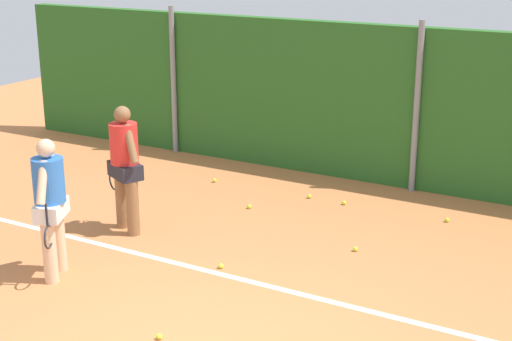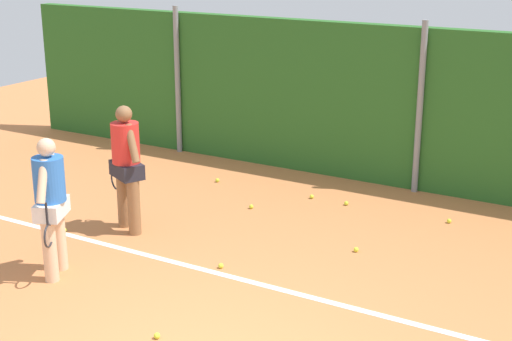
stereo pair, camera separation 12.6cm
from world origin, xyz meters
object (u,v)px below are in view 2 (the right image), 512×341
(tennis_ball_1, at_px, (217,180))
(tennis_ball_7, at_px, (251,207))
(tennis_ball_6, at_px, (312,197))
(tennis_ball_8, at_px, (64,230))
(player_midcourt, at_px, (126,162))
(tennis_ball_0, at_px, (449,221))
(tennis_ball_5, at_px, (356,250))
(tennis_ball_9, at_px, (157,336))
(tennis_ball_2, at_px, (346,203))
(player_foreground_near, at_px, (51,200))
(tennis_ball_4, at_px, (221,266))

(tennis_ball_1, distance_m, tennis_ball_7, 1.39)
(tennis_ball_6, xyz_separation_m, tennis_ball_8, (-2.37, -2.99, 0.00))
(player_midcourt, height_order, tennis_ball_0, player_midcourt)
(tennis_ball_1, relative_size, tennis_ball_5, 1.00)
(player_midcourt, height_order, tennis_ball_9, player_midcourt)
(tennis_ball_7, bearing_deg, tennis_ball_6, 55.68)
(tennis_ball_6, bearing_deg, tennis_ball_9, -83.75)
(tennis_ball_2, relative_size, tennis_ball_9, 1.00)
(player_foreground_near, relative_size, tennis_ball_9, 26.14)
(player_foreground_near, height_order, tennis_ball_1, player_foreground_near)
(tennis_ball_1, bearing_deg, player_midcourt, -87.94)
(tennis_ball_2, height_order, tennis_ball_6, same)
(tennis_ball_5, xyz_separation_m, tennis_ball_9, (-0.91, -3.08, 0.00))
(tennis_ball_5, height_order, tennis_ball_6, same)
(tennis_ball_2, xyz_separation_m, tennis_ball_6, (-0.59, 0.01, 0.00))
(tennis_ball_4, xyz_separation_m, tennis_ball_6, (-0.16, 2.89, 0.00))
(tennis_ball_0, xyz_separation_m, tennis_ball_4, (-2.02, -2.94, 0.00))
(tennis_ball_0, bearing_deg, tennis_ball_2, -177.89)
(player_foreground_near, distance_m, tennis_ball_4, 2.21)
(player_foreground_near, distance_m, tennis_ball_0, 5.57)
(player_foreground_near, relative_size, tennis_ball_0, 26.14)
(tennis_ball_1, bearing_deg, tennis_ball_9, -64.07)
(tennis_ball_6, bearing_deg, tennis_ball_5, -48.05)
(tennis_ball_6, xyz_separation_m, tennis_ball_9, (0.51, -4.66, 0.00))
(tennis_ball_7, bearing_deg, player_foreground_near, -105.61)
(player_midcourt, distance_m, tennis_ball_0, 4.67)
(player_midcourt, distance_m, tennis_ball_5, 3.33)
(tennis_ball_0, distance_m, tennis_ball_4, 3.56)
(tennis_ball_5, distance_m, tennis_ball_9, 3.21)
(tennis_ball_0, relative_size, tennis_ball_6, 1.00)
(player_foreground_near, xyz_separation_m, tennis_ball_4, (1.64, 1.16, -0.93))
(tennis_ball_1, xyz_separation_m, tennis_ball_9, (2.24, -4.60, 0.00))
(tennis_ball_2, distance_m, tennis_ball_6, 0.59)
(tennis_ball_1, distance_m, tennis_ball_5, 3.49)
(player_foreground_near, height_order, player_midcourt, player_midcourt)
(tennis_ball_6, xyz_separation_m, tennis_ball_7, (-0.59, -0.87, 0.00))
(tennis_ball_4, bearing_deg, tennis_ball_9, -78.71)
(player_midcourt, relative_size, tennis_ball_2, 27.04)
(tennis_ball_7, xyz_separation_m, tennis_ball_8, (-1.78, -2.12, 0.00))
(player_foreground_near, bearing_deg, tennis_ball_9, 47.51)
(player_midcourt, bearing_deg, player_foreground_near, 121.77)
(tennis_ball_5, height_order, tennis_ball_8, same)
(tennis_ball_0, bearing_deg, tennis_ball_5, -114.97)
(player_foreground_near, distance_m, player_midcourt, 1.60)
(tennis_ball_2, distance_m, tennis_ball_9, 4.65)
(player_foreground_near, bearing_deg, tennis_ball_8, -165.19)
(player_foreground_near, xyz_separation_m, tennis_ball_7, (0.89, 3.18, -0.93))
(tennis_ball_1, bearing_deg, tennis_ball_6, 1.92)
(tennis_ball_5, distance_m, tennis_ball_7, 2.13)
(tennis_ball_2, bearing_deg, tennis_ball_5, -62.27)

